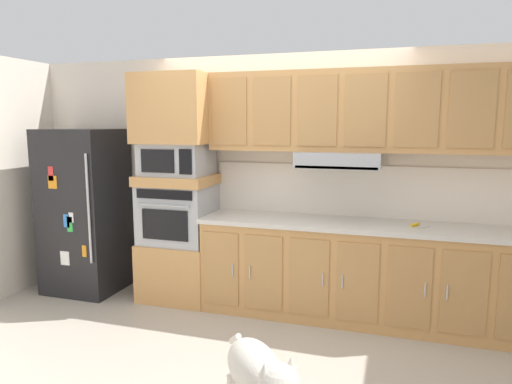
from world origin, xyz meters
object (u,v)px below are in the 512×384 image
refrigerator (85,211)px  screwdriver (416,225)px  built_in_oven (178,213)px  microwave (177,159)px  dog (258,374)px

refrigerator → screwdriver: 3.41m
built_in_oven → microwave: size_ratio=1.09×
screwdriver → dog: size_ratio=0.24×
dog → refrigerator: bearing=-166.5°
microwave → refrigerator: bearing=-176.4°
built_in_oven → screwdriver: built_in_oven is taller
built_in_oven → screwdriver: size_ratio=4.16×
built_in_oven → dog: 2.47m
refrigerator → microwave: size_ratio=2.73×
microwave → screwdriver: bearing=0.0°
built_in_oven → dog: built_in_oven is taller
refrigerator → dog: (2.55, -1.88, -0.42)m
microwave → dog: (1.46, -1.95, -1.00)m
microwave → screwdriver: 2.38m
refrigerator → built_in_oven: (1.09, 0.07, 0.02)m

